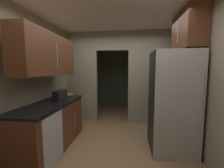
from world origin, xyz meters
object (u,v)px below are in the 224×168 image
at_px(refrigerator, 172,102).
at_px(boombox, 60,95).
at_px(dishwasher, 54,141).
at_px(book_stack, 70,95).

bearing_deg(refrigerator, boombox, 177.92).
relative_size(dishwasher, boombox, 2.29).
bearing_deg(refrigerator, book_stack, 168.36).
xyz_separation_m(dishwasher, book_stack, (-0.25, 1.20, 0.52)).
xyz_separation_m(boombox, book_stack, (0.05, 0.38, -0.06)).
relative_size(refrigerator, boombox, 5.06).
xyz_separation_m(refrigerator, boombox, (-2.30, 0.08, 0.07)).
distance_m(refrigerator, book_stack, 2.29).
relative_size(boombox, book_stack, 2.26).
height_order(dishwasher, book_stack, book_stack).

